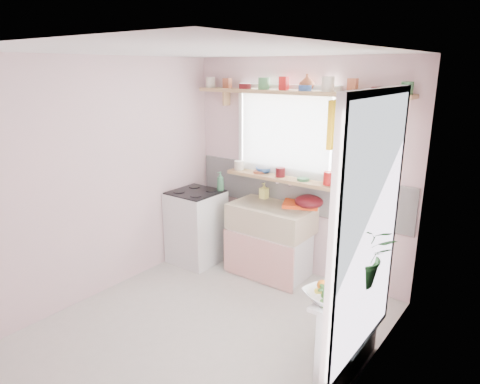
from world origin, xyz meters
The scene contains 19 objects.
room centered at (0.66, 0.86, 1.37)m, with size 3.20×3.20×3.20m.
sink_unit centered at (-0.15, 1.29, 0.43)m, with size 0.95×0.65×1.11m.
cooker centered at (-1.10, 1.05, 0.46)m, with size 0.58×0.58×0.93m.
radiator_ledge centered at (1.30, 0.20, 0.40)m, with size 0.22×0.95×0.78m.
windowsill centered at (-0.15, 1.48, 1.14)m, with size 1.40×0.22×0.04m, color tan.
pine_shelf centered at (0.00, 1.47, 2.12)m, with size 2.52×0.24×0.04m, color tan.
shelf_crockery centered at (-0.02, 1.47, 2.19)m, with size 2.47×0.11×0.12m.
sill_crockery centered at (-0.15, 1.48, 1.22)m, with size 1.35×0.11×0.12m.
dish_tray centered at (0.12, 1.50, 0.87)m, with size 0.40×0.30×0.04m, color #FF4B16.
colander centered at (0.22, 1.50, 0.92)m, with size 0.32×0.32×0.15m, color #570F16.
jade_plant centered at (1.33, 0.28, 1.03)m, with size 0.46×0.40×0.51m, color #2D692A.
fruit_bowl centered at (1.23, -0.11, 0.81)m, with size 0.32×0.32×0.08m, color white.
herb_pot centered at (1.25, -0.20, 0.87)m, with size 0.10×0.07×0.18m, color #2F5E25.
soap_bottle_sink centered at (-0.39, 1.50, 0.95)m, with size 0.09×0.09×0.19m, color #F7F36D.
sill_cup centered at (-0.77, 1.54, 1.21)m, with size 0.12×0.12×0.10m, color beige.
sill_bowl centered at (-0.42, 1.54, 1.19)m, with size 0.20×0.20×0.06m, color #30589C.
shelf_vase centered at (0.12, 1.53, 2.23)m, with size 0.17×0.17×0.17m, color #9E5230.
cooker_bottle centered at (-0.88, 1.27, 1.03)m, with size 0.09×0.09×0.24m, color #38714C.
fruit centered at (1.24, -0.10, 0.87)m, with size 0.20×0.14×0.10m.
Camera 1 is at (2.36, -2.65, 2.38)m, focal length 32.00 mm.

